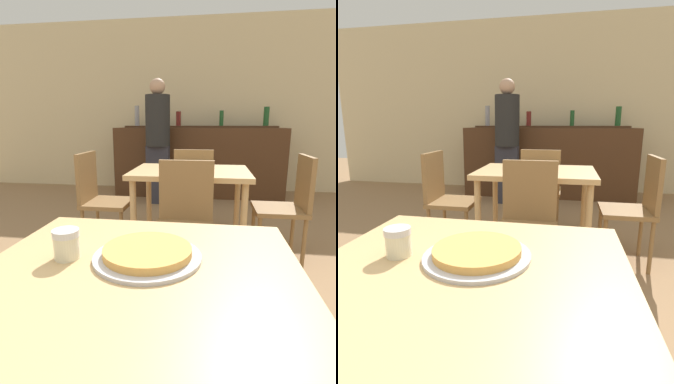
# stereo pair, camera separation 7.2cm
# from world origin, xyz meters

# --- Properties ---
(wall_back) EXTENTS (8.00, 0.05, 2.80)m
(wall_back) POSITION_xyz_m (0.00, 4.50, 1.40)
(wall_back) COLOR beige
(wall_back) RESTS_ON ground_plane
(dining_table_near) EXTENTS (0.93, 0.85, 0.73)m
(dining_table_near) POSITION_xyz_m (0.00, 0.00, 0.64)
(dining_table_near) COLOR tan
(dining_table_near) RESTS_ON ground_plane
(dining_table_far) EXTENTS (0.96, 0.71, 0.76)m
(dining_table_far) POSITION_xyz_m (0.03, 1.71, 0.66)
(dining_table_far) COLOR tan
(dining_table_far) RESTS_ON ground_plane
(bar_counter) EXTENTS (2.60, 0.56, 1.06)m
(bar_counter) POSITION_xyz_m (0.00, 4.00, 0.53)
(bar_counter) COLOR #4C2D19
(bar_counter) RESTS_ON ground_plane
(bar_back_shelf) EXTENTS (2.39, 0.24, 0.34)m
(bar_back_shelf) POSITION_xyz_m (0.01, 4.14, 1.12)
(bar_back_shelf) COLOR #4C2D19
(bar_back_shelf) RESTS_ON bar_counter
(chair_far_side_front) EXTENTS (0.40, 0.40, 0.89)m
(chair_far_side_front) POSITION_xyz_m (0.03, 1.18, 0.51)
(chair_far_side_front) COLOR olive
(chair_far_side_front) RESTS_ON ground_plane
(chair_far_side_back) EXTENTS (0.40, 0.40, 0.89)m
(chair_far_side_back) POSITION_xyz_m (0.03, 2.23, 0.51)
(chair_far_side_back) COLOR olive
(chair_far_side_back) RESTS_ON ground_plane
(chair_far_side_left) EXTENTS (0.40, 0.40, 0.89)m
(chair_far_side_left) POSITION_xyz_m (-0.78, 1.71, 0.51)
(chair_far_side_left) COLOR olive
(chair_far_side_left) RESTS_ON ground_plane
(chair_far_side_right) EXTENTS (0.40, 0.40, 0.89)m
(chair_far_side_right) POSITION_xyz_m (0.84, 1.71, 0.51)
(chair_far_side_right) COLOR olive
(chair_far_side_right) RESTS_ON ground_plane
(pizza_tray) EXTENTS (0.33, 0.33, 0.04)m
(pizza_tray) POSITION_xyz_m (0.01, 0.07, 0.75)
(pizza_tray) COLOR #B7B7BC
(pizza_tray) RESTS_ON dining_table_near
(cheese_shaker) EXTENTS (0.08, 0.08, 0.09)m
(cheese_shaker) POSITION_xyz_m (-0.23, 0.04, 0.78)
(cheese_shaker) COLOR beige
(cheese_shaker) RESTS_ON dining_table_near
(person_standing) EXTENTS (0.34, 0.34, 1.72)m
(person_standing) POSITION_xyz_m (-0.55, 3.42, 0.94)
(person_standing) COLOR #2D2D38
(person_standing) RESTS_ON ground_plane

